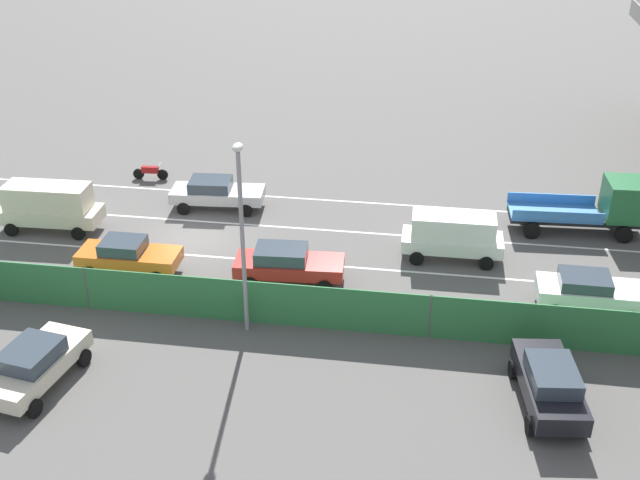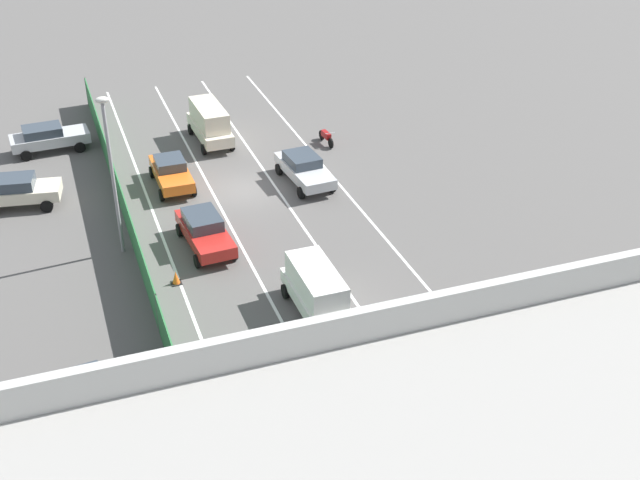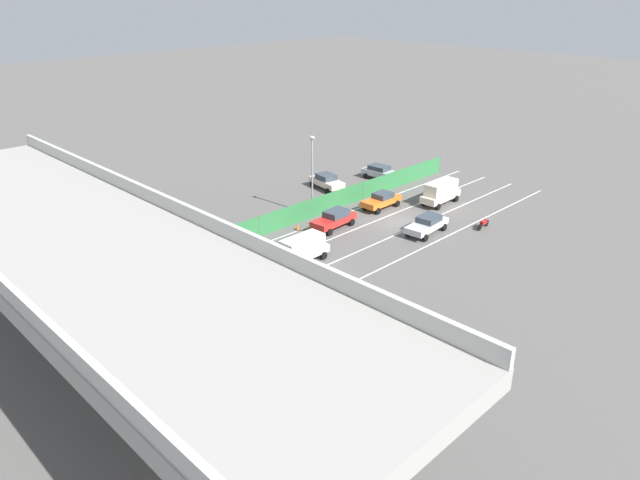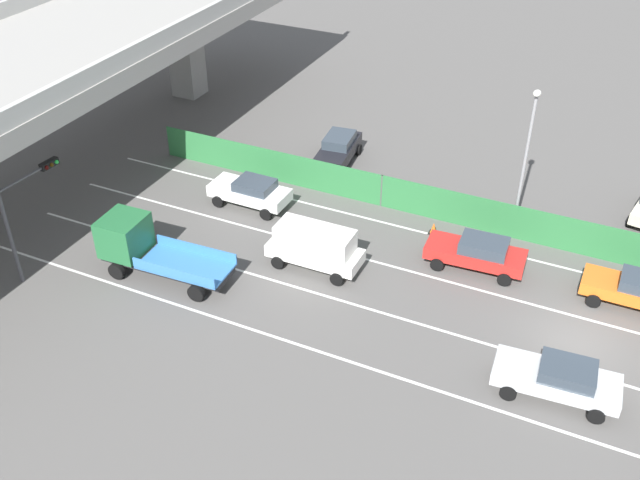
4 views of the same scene
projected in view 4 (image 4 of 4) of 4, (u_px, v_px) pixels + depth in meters
The scene contains 17 objects.
ground_plane at pixel (576, 342), 30.39m from camera, with size 300.00×300.00×0.00m, color #565451.
lane_line_left_edge at pixel (435, 389), 28.18m from camera, with size 0.14×44.93×0.01m, color silver.
lane_line_mid_left at pixel (460, 336), 30.71m from camera, with size 0.14×44.93×0.01m, color silver.
lane_line_mid_right at pixel (481, 291), 33.23m from camera, with size 0.14×44.93×0.01m, color silver.
lane_line_right_edge at pixel (500, 252), 35.75m from camera, with size 0.14×44.93×0.01m, color silver.
elevated_overpass at pixel (13, 76), 36.85m from camera, with size 46.23×11.61×8.27m.
green_fence at pixel (509, 221), 36.32m from camera, with size 0.10×41.03×1.87m.
car_sedan_silver at pixel (559, 378), 27.49m from camera, with size 2.29×4.80×1.56m.
car_hatchback_white at pixel (251, 191), 38.80m from camera, with size 2.02×4.31×1.56m.
car_taxi_orange at pixel (635, 289), 31.92m from camera, with size 1.95×4.40×1.56m.
car_sedan_red at pixel (478, 252), 34.17m from camera, with size 2.19×4.72×1.61m.
car_van_white at pixel (315, 245), 34.09m from camera, with size 1.98×4.48×2.13m.
flatbed_truck_blue at pixel (143, 246), 33.74m from camera, with size 2.57×6.31×2.66m.
parked_sedan_dark at pixel (338, 149), 42.68m from camera, with size 4.47×2.35×1.72m.
traffic_light at pixel (26, 202), 32.66m from camera, with size 3.48×0.57×5.05m.
street_lamp at pixel (527, 151), 34.56m from camera, with size 0.60×0.36×7.66m.
traffic_cone at pixel (434, 229), 36.93m from camera, with size 0.47×0.47×0.61m.
Camera 4 is at (-25.02, -0.09, 20.72)m, focal length 41.10 mm.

